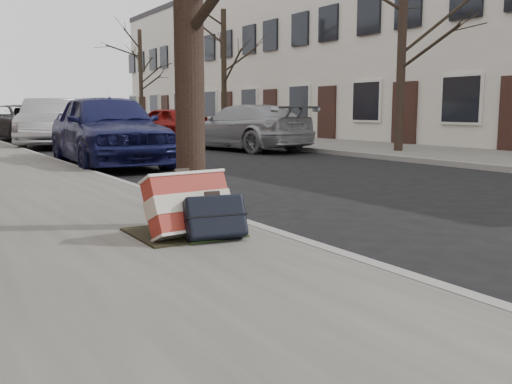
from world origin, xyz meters
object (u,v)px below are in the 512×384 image
car_near_mid (53,123)px  suitcase_navy (215,217)px  suitcase_red (189,205)px  car_near_front (108,129)px

car_near_mid → suitcase_navy: bearing=-78.3°
suitcase_red → car_near_front: car_near_front is taller
suitcase_red → car_near_mid: (2.07, 14.97, 0.39)m
car_near_front → car_near_mid: size_ratio=0.97×
suitcase_red → car_near_mid: 15.12m
car_near_mid → car_near_front: bearing=-74.1°
suitcase_navy → car_near_mid: car_near_mid is taller
suitcase_red → suitcase_navy: suitcase_red is taller
suitcase_navy → car_near_mid: bearing=91.8°
suitcase_navy → suitcase_red: bearing=126.4°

